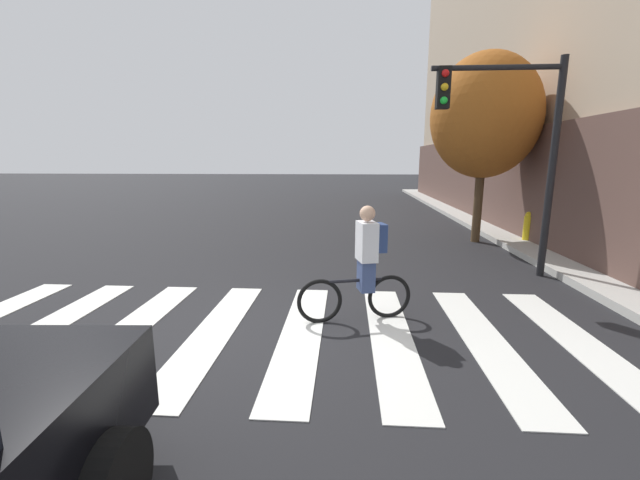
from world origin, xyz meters
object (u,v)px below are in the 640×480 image
Objects in this scene: cyclist at (364,264)px; street_tree_near at (485,116)px; fire_hydrant at (528,226)px; traffic_light_near at (512,131)px.

street_tree_near is (3.46, 5.91, 2.62)m from cyclist.
fire_hydrant is (4.72, 5.51, -0.31)m from cyclist.
traffic_light_near is 0.82× the size of street_tree_near.
cyclist is 4.31m from traffic_light_near.
traffic_light_near is at bearing -99.94° from street_tree_near.
cyclist is 7.33m from street_tree_near.
cyclist is at bearing -130.60° from fire_hydrant.
traffic_light_near is at bearing -121.67° from fire_hydrant.
street_tree_near is (0.60, 3.40, 0.61)m from traffic_light_near.
traffic_light_near is (2.87, 2.50, 2.02)m from cyclist.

